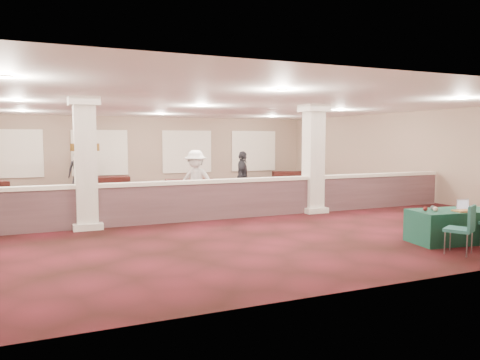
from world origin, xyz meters
name	(u,v)px	position (x,y,z in m)	size (l,w,h in m)	color
ground	(202,211)	(0.00, 0.00, 0.00)	(16.00, 16.00, 0.00)	#481219
wall_back	(145,152)	(0.00, 8.00, 1.60)	(16.00, 0.04, 3.20)	gray
wall_front	(380,180)	(0.00, -8.00, 1.60)	(16.00, 0.04, 3.20)	gray
wall_right	(406,155)	(8.00, 0.00, 1.60)	(0.04, 16.00, 3.20)	gray
ceiling	(201,105)	(0.00, 0.00, 3.20)	(16.00, 16.00, 0.02)	white
partition_wall	(220,198)	(0.00, -1.50, 0.57)	(15.60, 0.28, 1.10)	#4F353A
column_left	(85,162)	(-3.50, -1.50, 1.64)	(0.72, 0.72, 3.20)	silver
column_right	(313,158)	(3.00, -1.50, 1.64)	(0.72, 0.72, 3.20)	silver
sconce_left	(73,147)	(-3.78, -1.50, 2.00)	(0.12, 0.12, 0.18)	brown
sconce_right	(97,147)	(-3.22, -1.50, 2.00)	(0.12, 0.12, 0.18)	brown
near_table	(453,226)	(3.50, -6.22, 0.35)	(1.80, 0.90, 0.69)	#0E3528
conf_chair_side	(464,225)	(2.82, -7.08, 0.56)	(0.64, 0.64, 0.95)	#21615E
far_table_front_left	(104,194)	(-2.50, 3.00, 0.32)	(1.59, 0.80, 0.65)	black
far_table_front_center	(191,189)	(0.60, 3.00, 0.36)	(1.77, 0.88, 0.72)	black
far_table_front_right	(309,192)	(4.01, 0.30, 0.37)	(1.84, 0.92, 0.74)	black
far_table_back_center	(108,185)	(-2.00, 5.77, 0.35)	(1.72, 0.86, 0.70)	black
far_table_back_right	(290,178)	(6.50, 6.02, 0.33)	(1.62, 0.81, 0.66)	black
attendee_b	(196,181)	(-0.19, 0.00, 0.93)	(1.19, 0.55, 1.86)	silver
attendee_c	(242,177)	(2.01, 1.50, 0.89)	(1.04, 0.50, 1.78)	black
attendee_d	(79,170)	(-2.97, 7.00, 0.90)	(0.89, 0.48, 1.81)	black
laptop_base	(466,209)	(3.78, -6.30, 0.70)	(0.31, 0.22, 0.02)	silver
laptop_screen	(463,203)	(3.79, -6.19, 0.81)	(0.31, 0.01, 0.21)	silver
screen_glow	(463,204)	(3.79, -6.20, 0.80)	(0.28, 0.00, 0.18)	silver
knitting	(463,211)	(3.51, -6.46, 0.71)	(0.38, 0.28, 0.03)	orange
yarn_cream	(436,209)	(2.97, -6.24, 0.75)	(0.10, 0.10, 0.10)	beige
yarn_red	(425,209)	(2.85, -6.07, 0.74)	(0.09, 0.09, 0.09)	maroon
yarn_grey	(433,208)	(3.09, -6.04, 0.74)	(0.10, 0.10, 0.10)	#4F4E54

